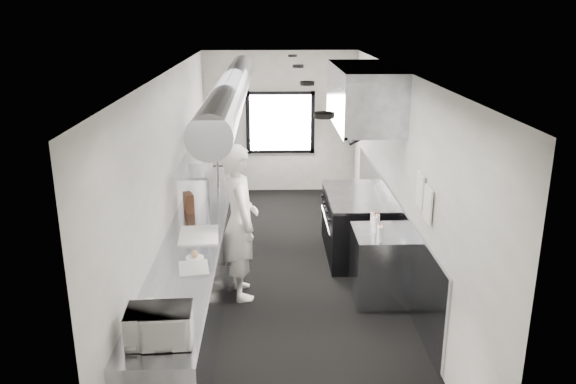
{
  "coord_description": "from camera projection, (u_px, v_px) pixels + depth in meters",
  "views": [
    {
      "loc": [
        -0.21,
        -7.33,
        3.53
      ],
      "look_at": [
        0.02,
        -0.2,
        1.28
      ],
      "focal_mm": 35.97,
      "sensor_mm": 36.0,
      "label": 1
    }
  ],
  "objects": [
    {
      "name": "plate_stack_a",
      "position": [
        195.0,
        153.0,
        7.75
      ],
      "size": [
        0.28,
        0.28,
        0.26
      ],
      "primitive_type": "cylinder",
      "rotation": [
        0.0,
        0.0,
        0.34
      ],
      "color": "white",
      "rests_on": "pass_shelf"
    },
    {
      "name": "cutting_board",
      "position": [
        199.0,
        235.0,
        7.02
      ],
      "size": [
        0.52,
        0.66,
        0.02
      ],
      "primitive_type": "cube",
      "rotation": [
        0.0,
        0.0,
        0.07
      ],
      "color": "silver",
      "rests_on": "prep_counter"
    },
    {
      "name": "plate_stack_b",
      "position": [
        200.0,
        143.0,
        8.23
      ],
      "size": [
        0.29,
        0.29,
        0.29
      ],
      "primitive_type": "cylinder",
      "rotation": [
        0.0,
        0.0,
        0.32
      ],
      "color": "white",
      "rests_on": "pass_shelf"
    },
    {
      "name": "deli_tub_b",
      "position": [
        149.0,
        304.0,
        5.31
      ],
      "size": [
        0.14,
        0.14,
        0.09
      ],
      "primitive_type": "cylinder",
      "rotation": [
        0.0,
        0.0,
        -0.16
      ],
      "color": "#B5BCAD",
      "rests_on": "prep_counter"
    },
    {
      "name": "squeeze_bottle_b",
      "position": [
        380.0,
        231.0,
        6.95
      ],
      "size": [
        0.07,
        0.07,
        0.16
      ],
      "primitive_type": "cylinder",
      "rotation": [
        0.0,
        0.0,
        0.41
      ],
      "color": "silver",
      "rests_on": "bottle_station"
    },
    {
      "name": "ceiling",
      "position": [
        286.0,
        71.0,
        7.21
      ],
      "size": [
        3.0,
        8.0,
        0.01
      ],
      "primitive_type": "cube",
      "color": "silver",
      "rests_on": "wall_back"
    },
    {
      "name": "hvac_duct",
      "position": [
        233.0,
        87.0,
        7.64
      ],
      "size": [
        0.4,
        6.4,
        0.4
      ],
      "primitive_type": "cylinder",
      "rotation": [
        1.57,
        0.0,
        0.0
      ],
      "color": "gray",
      "rests_on": "ceiling"
    },
    {
      "name": "small_plate",
      "position": [
        195.0,
        258.0,
        6.38
      ],
      "size": [
        0.24,
        0.24,
        0.02
      ],
      "primitive_type": "cylinder",
      "rotation": [
        0.0,
        0.0,
        0.24
      ],
      "color": "white",
      "rests_on": "prep_counter"
    },
    {
      "name": "exhaust_hood",
      "position": [
        363.0,
        96.0,
        8.03
      ],
      "size": [
        0.81,
        2.2,
        0.88
      ],
      "color": "gray",
      "rests_on": "ceiling"
    },
    {
      "name": "line_cook",
      "position": [
        240.0,
        222.0,
        7.22
      ],
      "size": [
        0.65,
        0.83,
        2.0
      ],
      "primitive_type": "imported",
      "rotation": [
        0.0,
        0.0,
        1.83
      ],
      "color": "silver",
      "rests_on": "floor"
    },
    {
      "name": "floor",
      "position": [
        286.0,
        275.0,
        8.05
      ],
      "size": [
        3.0,
        8.0,
        0.01
      ],
      "primitive_type": "cube",
      "color": "black",
      "rests_on": "ground"
    },
    {
      "name": "squeeze_bottle_e",
      "position": [
        373.0,
        218.0,
        7.4
      ],
      "size": [
        0.06,
        0.06,
        0.16
      ],
      "primitive_type": "cylinder",
      "rotation": [
        0.0,
        0.0,
        -0.04
      ],
      "color": "silver",
      "rests_on": "bottle_station"
    },
    {
      "name": "pastry",
      "position": [
        195.0,
        254.0,
        6.37
      ],
      "size": [
        0.08,
        0.08,
        0.08
      ],
      "primitive_type": "sphere",
      "color": "tan",
      "rests_on": "small_plate"
    },
    {
      "name": "pass_shelf",
      "position": [
        204.0,
        152.0,
        8.51
      ],
      "size": [
        0.45,
        3.0,
        0.68
      ],
      "color": "gray",
      "rests_on": "prep_counter"
    },
    {
      "name": "squeeze_bottle_a",
      "position": [
        380.0,
        234.0,
        6.83
      ],
      "size": [
        0.07,
        0.07,
        0.19
      ],
      "primitive_type": "cylinder",
      "rotation": [
        0.0,
        0.0,
        0.19
      ],
      "color": "silver",
      "rests_on": "bottle_station"
    },
    {
      "name": "squeeze_bottle_c",
      "position": [
        375.0,
        225.0,
        7.13
      ],
      "size": [
        0.07,
        0.07,
        0.19
      ],
      "primitive_type": "cylinder",
      "rotation": [
        0.0,
        0.0,
        0.19
      ],
      "color": "silver",
      "rests_on": "bottle_station"
    },
    {
      "name": "notice_sheet_b",
      "position": [
        428.0,
        204.0,
        6.15
      ],
      "size": [
        0.02,
        0.28,
        0.38
      ],
      "primitive_type": "cube",
      "color": "white",
      "rests_on": "wall_right"
    },
    {
      "name": "wall_back",
      "position": [
        280.0,
        122.0,
        11.44
      ],
      "size": [
        3.0,
        0.02,
        2.8
      ],
      "primitive_type": "cube",
      "color": "silver",
      "rests_on": "floor"
    },
    {
      "name": "bottle_station",
      "position": [
        379.0,
        265.0,
        7.28
      ],
      "size": [
        0.65,
        0.8,
        0.9
      ],
      "primitive_type": "cube",
      "color": "gray",
      "rests_on": "floor"
    },
    {
      "name": "far_work_table",
      "position": [
        221.0,
        180.0,
        10.93
      ],
      "size": [
        0.7,
        1.2,
        0.9
      ],
      "primitive_type": "cube",
      "color": "gray",
      "rests_on": "floor"
    },
    {
      "name": "wall_right",
      "position": [
        399.0,
        178.0,
        7.68
      ],
      "size": [
        0.02,
        8.0,
        2.8
      ],
      "primitive_type": "cube",
      "color": "silver",
      "rests_on": "floor"
    },
    {
      "name": "squeeze_bottle_d",
      "position": [
        377.0,
        221.0,
        7.27
      ],
      "size": [
        0.08,
        0.08,
        0.18
      ],
      "primitive_type": "cylinder",
      "rotation": [
        0.0,
        0.0,
        0.35
      ],
      "color": "silver",
      "rests_on": "bottle_station"
    },
    {
      "name": "wall_left",
      "position": [
        172.0,
        180.0,
        7.58
      ],
      "size": [
        0.02,
        8.0,
        2.8
      ],
      "primitive_type": "cube",
      "color": "silver",
      "rests_on": "floor"
    },
    {
      "name": "deli_tub_a",
      "position": [
        152.0,
        316.0,
        5.09
      ],
      "size": [
        0.16,
        0.16,
        0.1
      ],
      "primitive_type": "cylinder",
      "rotation": [
        0.0,
        0.0,
        -0.16
      ],
      "color": "#B5BCAD",
      "rests_on": "prep_counter"
    },
    {
      "name": "microwave",
      "position": [
        159.0,
        326.0,
        4.74
      ],
      "size": [
        0.52,
        0.4,
        0.3
      ],
      "primitive_type": "imported",
      "rotation": [
        0.0,
        0.0,
        0.05
      ],
      "color": "white",
      "rests_on": "prep_counter"
    },
    {
      "name": "notice_sheet_a",
      "position": [
        420.0,
        190.0,
        6.47
      ],
      "size": [
        0.02,
        0.28,
        0.38
      ],
      "primitive_type": "cube",
      "color": "white",
      "rests_on": "wall_right"
    },
    {
      "name": "service_window",
      "position": [
        280.0,
        123.0,
        11.41
      ],
      "size": [
        1.36,
        0.05,
        1.25
      ],
      "color": "white",
      "rests_on": "wall_back"
    },
    {
      "name": "knife_block",
      "position": [
        189.0,
        202.0,
        7.85
      ],
      "size": [
        0.18,
        0.26,
        0.25
      ],
      "primitive_type": "cube",
      "rotation": [
        0.0,
        0.0,
        0.36
      ],
      "color": "#532E1D",
      "rests_on": "prep_counter"
    },
    {
      "name": "wall_front",
      "position": [
        304.0,
        347.0,
        3.82
      ],
      "size": [
        3.0,
        0.02,
        2.8
      ],
      "primitive_type": "cube",
      "color": "silver",
      "rests_on": "floor"
    },
    {
      "name": "wall_cladding",
      "position": [
        389.0,
        229.0,
        8.22
      ],
      "size": [
        0.03,
        5.5,
        1.1
      ],
      "primitive_type": "cube",
      "color": "gray",
      "rests_on": "wall_right"
    },
    {
      "name": "prep_counter",
      "position": [
        198.0,
        261.0,
        7.4
      ],
      "size": [
        0.7,
        6.0,
        0.9
      ],
      "primitive_type": "cube",
      "color": "gray",
      "rests_on": "floor"
    },
    {
      "name": "range",
      "position": [
        354.0,
        225.0,
        8.61
      ],
      "size": [
        0.88,
        1.6,
        0.94
      ],
      "color": "black",
      "rests_on": "floor"
    },
    {
      "name": "plate_stack_c",
      "position": [
        205.0,
        137.0,
        8.52
      ],
      "size": [
        0.29,
        0.29,
        0.34
      ],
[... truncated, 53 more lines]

